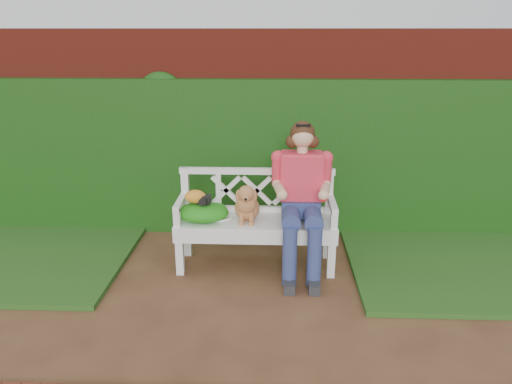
{
  "coord_description": "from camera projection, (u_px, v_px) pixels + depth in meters",
  "views": [
    {
      "loc": [
        0.36,
        -3.6,
        2.18
      ],
      "look_at": [
        0.19,
        0.8,
        0.75
      ],
      "focal_mm": 35.0,
      "sensor_mm": 36.0,
      "label": 1
    }
  ],
  "objects": [
    {
      "name": "grass_left",
      "position": [
        2.0,
        254.0,
        5.05
      ],
      "size": [
        2.6,
        2.0,
        0.05
      ],
      "primitive_type": "cube",
      "color": "#244D16",
      "rests_on": "ground"
    },
    {
      "name": "green_bag",
      "position": [
        203.0,
        212.0,
        4.66
      ],
      "size": [
        0.52,
        0.42,
        0.17
      ],
      "primitive_type": null,
      "rotation": [
        0.0,
        0.0,
        0.1
      ],
      "color": "#246730",
      "rests_on": "garden_bench"
    },
    {
      "name": "camera_item",
      "position": [
        204.0,
        199.0,
        4.63
      ],
      "size": [
        0.13,
        0.1,
        0.08
      ],
      "primitive_type": "cube",
      "rotation": [
        0.0,
        0.0,
        -0.11
      ],
      "color": "black",
      "rests_on": "green_bag"
    },
    {
      "name": "grass_right",
      "position": [
        483.0,
        262.0,
        4.87
      ],
      "size": [
        2.6,
        2.0,
        0.05
      ],
      "primitive_type": "cube",
      "color": "#244D16",
      "rests_on": "ground"
    },
    {
      "name": "tennis_racket",
      "position": [
        214.0,
        216.0,
        4.74
      ],
      "size": [
        0.64,
        0.38,
        0.03
      ],
      "primitive_type": null,
      "rotation": [
        0.0,
        0.0,
        -0.23
      ],
      "color": "white",
      "rests_on": "garden_bench"
    },
    {
      "name": "baseball_glove",
      "position": [
        195.0,
        197.0,
        4.63
      ],
      "size": [
        0.24,
        0.2,
        0.13
      ],
      "primitive_type": "ellipsoid",
      "rotation": [
        0.0,
        0.0,
        0.33
      ],
      "color": "orange",
      "rests_on": "green_bag"
    },
    {
      "name": "ground",
      "position": [
        230.0,
        308.0,
        4.11
      ],
      "size": [
        60.0,
        60.0,
        0.0
      ],
      "primitive_type": "plane",
      "color": "#4D2D1D"
    },
    {
      "name": "brick_wall",
      "position": [
        243.0,
        132.0,
        5.58
      ],
      "size": [
        10.0,
        0.3,
        2.2
      ],
      "primitive_type": "cube",
      "color": "maroon",
      "rests_on": "ground"
    },
    {
      "name": "ivy_hedge",
      "position": [
        242.0,
        158.0,
        5.45
      ],
      "size": [
        10.0,
        0.18,
        1.7
      ],
      "primitive_type": "cube",
      "color": "#1C500E",
      "rests_on": "ground"
    },
    {
      "name": "seated_woman",
      "position": [
        301.0,
        199.0,
        4.61
      ],
      "size": [
        0.7,
        0.87,
        1.39
      ],
      "primitive_type": null,
      "rotation": [
        0.0,
        0.0,
        0.16
      ],
      "color": "#FF3975",
      "rests_on": "ground"
    },
    {
      "name": "dog",
      "position": [
        247.0,
        202.0,
        4.62
      ],
      "size": [
        0.28,
        0.36,
        0.38
      ],
      "primitive_type": null,
      "rotation": [
        0.0,
        0.0,
        0.1
      ],
      "color": "#A06431",
      "rests_on": "garden_bench"
    },
    {
      "name": "garden_bench",
      "position": [
        256.0,
        242.0,
        4.79
      ],
      "size": [
        1.62,
        0.71,
        0.48
      ],
      "primitive_type": null,
      "rotation": [
        0.0,
        0.0,
        0.07
      ],
      "color": "white",
      "rests_on": "ground"
    }
  ]
}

